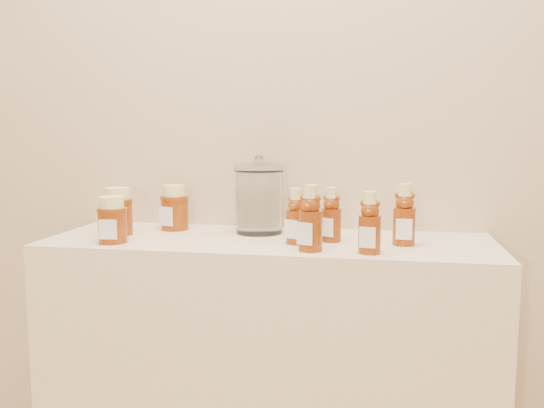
% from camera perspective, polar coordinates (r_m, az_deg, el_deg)
% --- Properties ---
extents(wall_back, '(3.50, 0.02, 2.70)m').
position_cam_1_polar(wall_back, '(1.73, 0.92, 12.54)').
color(wall_back, tan).
rests_on(wall_back, ground).
extents(display_table, '(1.20, 0.40, 0.90)m').
position_cam_1_polar(display_table, '(1.70, -0.32, -18.58)').
color(display_table, beige).
rests_on(display_table, ground).
extents(bear_bottle_back_left, '(0.07, 0.07, 0.16)m').
position_cam_1_polar(bear_bottle_back_left, '(1.49, 2.42, -0.85)').
color(bear_bottle_back_left, '#682408').
rests_on(bear_bottle_back_left, display_table).
extents(bear_bottle_back_mid, '(0.07, 0.07, 0.16)m').
position_cam_1_polar(bear_bottle_back_mid, '(1.52, 5.91, -0.69)').
color(bear_bottle_back_mid, '#682408').
rests_on(bear_bottle_back_mid, display_table).
extents(bear_bottle_back_right, '(0.06, 0.06, 0.18)m').
position_cam_1_polar(bear_bottle_back_right, '(1.50, 12.98, -0.63)').
color(bear_bottle_back_right, '#682408').
rests_on(bear_bottle_back_right, display_table).
extents(bear_bottle_front_left, '(0.08, 0.08, 0.18)m').
position_cam_1_polar(bear_bottle_front_left, '(1.40, 3.84, -0.97)').
color(bear_bottle_front_left, '#682408').
rests_on(bear_bottle_front_left, display_table).
extents(bear_bottle_front_right, '(0.07, 0.07, 0.17)m').
position_cam_1_polar(bear_bottle_front_right, '(1.39, 9.67, -1.43)').
color(bear_bottle_front_right, '#682408').
rests_on(bear_bottle_front_right, display_table).
extents(honey_jar_left, '(0.10, 0.10, 0.13)m').
position_cam_1_polar(honey_jar_left, '(1.67, -15.05, -0.70)').
color(honey_jar_left, '#682408').
rests_on(honey_jar_left, display_table).
extents(honey_jar_back, '(0.11, 0.11, 0.13)m').
position_cam_1_polar(honey_jar_back, '(1.72, -9.63, -0.34)').
color(honey_jar_back, '#682408').
rests_on(honey_jar_back, display_table).
extents(honey_jar_front, '(0.09, 0.09, 0.12)m').
position_cam_1_polar(honey_jar_front, '(1.55, -15.54, -1.51)').
color(honey_jar_front, '#682408').
rests_on(honey_jar_front, display_table).
extents(glass_canister, '(0.15, 0.15, 0.22)m').
position_cam_1_polar(glass_canister, '(1.64, -1.29, 0.85)').
color(glass_canister, white).
rests_on(glass_canister, display_table).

